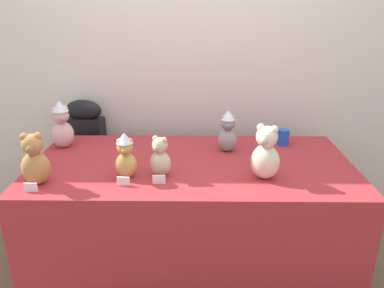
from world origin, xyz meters
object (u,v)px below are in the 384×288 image
instrument_case (89,157)px  party_cup_blue (283,137)px  display_table (192,211)px  teddy_bear_cream (266,154)px  teddy_bear_sand (160,158)px  teddy_bear_honey (126,156)px  teddy_bear_caramel (35,161)px  teddy_bear_blush (62,125)px  teddy_bear_ash (228,131)px

instrument_case → party_cup_blue: instrument_case is taller
display_table → teddy_bear_cream: 0.68m
teddy_bear_sand → teddy_bear_honey: size_ratio=0.90×
teddy_bear_sand → instrument_case: bearing=153.6°
teddy_bear_honey → party_cup_blue: size_ratio=2.39×
teddy_bear_sand → display_table: bearing=70.9°
instrument_case → teddy_bear_cream: 1.53m
teddy_bear_caramel → teddy_bear_cream: bearing=-6.3°
teddy_bear_blush → teddy_bear_cream: 1.36m
display_table → teddy_bear_sand: bearing=-133.4°
teddy_bear_blush → teddy_bear_sand: 0.82m
instrument_case → teddy_bear_caramel: size_ratio=3.21×
teddy_bear_blush → teddy_bear_sand: teddy_bear_blush is taller
instrument_case → teddy_bear_blush: 0.53m
teddy_bear_sand → teddy_bear_honey: 0.19m
teddy_bear_sand → teddy_bear_ash: 0.55m
instrument_case → teddy_bear_cream: (1.23, -0.82, 0.37)m
teddy_bear_sand → teddy_bear_ash: (0.41, 0.37, 0.03)m
teddy_bear_caramel → teddy_bear_sand: teddy_bear_caramel is taller
teddy_bear_caramel → teddy_bear_sand: 0.67m
teddy_bear_blush → teddy_bear_cream: size_ratio=1.03×
instrument_case → teddy_bear_ash: size_ratio=3.36×
display_table → teddy_bear_ash: teddy_bear_ash is taller
instrument_case → teddy_bear_caramel: (-0.01, -0.91, 0.36)m
instrument_case → teddy_bear_caramel: 0.98m
teddy_bear_blush → teddy_bear_caramel: teddy_bear_blush is taller
teddy_bear_caramel → teddy_bear_honey: teddy_bear_caramel is taller
teddy_bear_blush → instrument_case: bearing=49.5°
instrument_case → teddy_bear_honey: (0.46, -0.82, 0.36)m
party_cup_blue → display_table: bearing=-153.7°
teddy_bear_sand → teddy_bear_cream: size_ratio=0.75×
teddy_bear_caramel → teddy_bear_sand: (0.66, 0.11, -0.03)m
teddy_bear_caramel → party_cup_blue: 1.58m
teddy_bear_ash → teddy_bear_honey: bearing=-144.5°
teddy_bear_ash → party_cup_blue: teddy_bear_ash is taller
instrument_case → teddy_bear_honey: teddy_bear_honey is taller
display_table → instrument_case: (-0.83, 0.61, 0.12)m
teddy_bear_blush → party_cup_blue: 1.50m
instrument_case → party_cup_blue: size_ratio=8.51×
teddy_bear_ash → teddy_bear_honey: 0.72m
teddy_bear_honey → party_cup_blue: teddy_bear_honey is taller
teddy_bear_blush → teddy_bear_ash: 1.10m
teddy_bear_cream → party_cup_blue: teddy_bear_cream is taller
teddy_bear_caramel → teddy_bear_sand: size_ratio=1.24×
teddy_bear_cream → party_cup_blue: size_ratio=2.86×
teddy_bear_cream → party_cup_blue: (0.22, 0.52, -0.09)m
teddy_bear_blush → teddy_bear_cream: teddy_bear_blush is taller
display_table → party_cup_blue: (0.62, 0.31, 0.41)m
teddy_bear_cream → teddy_bear_ash: teddy_bear_cream is taller
display_table → teddy_bear_ash: (0.23, 0.19, 0.49)m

